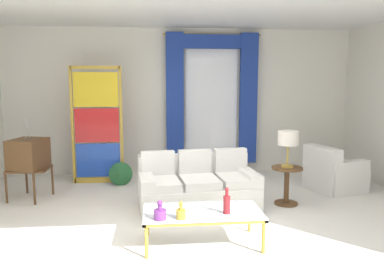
# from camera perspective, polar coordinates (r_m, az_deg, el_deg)

# --- Properties ---
(ground_plane) EXTENTS (16.00, 16.00, 0.00)m
(ground_plane) POSITION_cam_1_polar(r_m,az_deg,el_deg) (5.41, 0.67, -12.46)
(ground_plane) COLOR white
(wall_rear) EXTENTS (8.00, 0.12, 3.00)m
(wall_rear) POSITION_cam_1_polar(r_m,az_deg,el_deg) (8.12, -1.67, 5.32)
(wall_rear) COLOR white
(wall_rear) RESTS_ON ground
(ceiling_slab) EXTENTS (8.00, 7.60, 0.04)m
(ceiling_slab) POSITION_cam_1_polar(r_m,az_deg,el_deg) (5.96, -0.16, 18.94)
(ceiling_slab) COLOR white
(curtained_window) EXTENTS (2.00, 0.17, 2.70)m
(curtained_window) POSITION_cam_1_polar(r_m,az_deg,el_deg) (8.02, 2.98, 6.99)
(curtained_window) COLOR white
(curtained_window) RESTS_ON ground
(couch_white_long) EXTENTS (1.84, 1.09, 0.86)m
(couch_white_long) POSITION_cam_1_polar(r_m,az_deg,el_deg) (5.92, 0.75, -7.52)
(couch_white_long) COLOR white
(couch_white_long) RESTS_ON ground
(coffee_table) EXTENTS (1.38, 0.72, 0.41)m
(coffee_table) POSITION_cam_1_polar(r_m,az_deg,el_deg) (4.60, 1.54, -11.24)
(coffee_table) COLOR silver
(coffee_table) RESTS_ON ground
(bottle_blue_decanter) EXTENTS (0.14, 0.14, 0.22)m
(bottle_blue_decanter) POSITION_cam_1_polar(r_m,az_deg,el_deg) (4.31, -4.78, -11.19)
(bottle_blue_decanter) COLOR #753384
(bottle_blue_decanter) RESTS_ON coffee_table
(bottle_crystal_tall) EXTENTS (0.08, 0.08, 0.31)m
(bottle_crystal_tall) POSITION_cam_1_polar(r_m,az_deg,el_deg) (4.48, 5.19, -9.77)
(bottle_crystal_tall) COLOR maroon
(bottle_crystal_tall) RESTS_ON coffee_table
(bottle_amber_squat) EXTENTS (0.11, 0.11, 0.20)m
(bottle_amber_squat) POSITION_cam_1_polar(r_m,az_deg,el_deg) (4.31, -1.66, -11.21)
(bottle_amber_squat) COLOR gold
(bottle_amber_squat) RESTS_ON coffee_table
(vintage_tv) EXTENTS (0.64, 0.70, 1.35)m
(vintage_tv) POSITION_cam_1_polar(r_m,az_deg,el_deg) (6.77, -23.15, -2.51)
(vintage_tv) COLOR brown
(vintage_tv) RESTS_ON ground
(armchair_white) EXTENTS (1.01, 0.99, 0.80)m
(armchair_white) POSITION_cam_1_polar(r_m,az_deg,el_deg) (7.26, 20.17, -5.22)
(armchair_white) COLOR white
(armchair_white) RESTS_ON ground
(stained_glass_divider) EXTENTS (0.95, 0.05, 2.20)m
(stained_glass_divider) POSITION_cam_1_polar(r_m,az_deg,el_deg) (7.41, -13.92, 1.37)
(stained_glass_divider) COLOR gold
(stained_glass_divider) RESTS_ON ground
(peacock_figurine) EXTENTS (0.44, 0.60, 0.50)m
(peacock_figurine) POSITION_cam_1_polar(r_m,az_deg,el_deg) (7.21, -10.64, -5.49)
(peacock_figurine) COLOR beige
(peacock_figurine) RESTS_ON ground
(round_side_table) EXTENTS (0.48, 0.48, 0.59)m
(round_side_table) POSITION_cam_1_polar(r_m,az_deg,el_deg) (6.21, 13.89, -6.53)
(round_side_table) COLOR brown
(round_side_table) RESTS_ON ground
(table_lamp_brass) EXTENTS (0.32, 0.32, 0.57)m
(table_lamp_brass) POSITION_cam_1_polar(r_m,az_deg,el_deg) (6.08, 14.10, -0.38)
(table_lamp_brass) COLOR #B29338
(table_lamp_brass) RESTS_ON round_side_table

